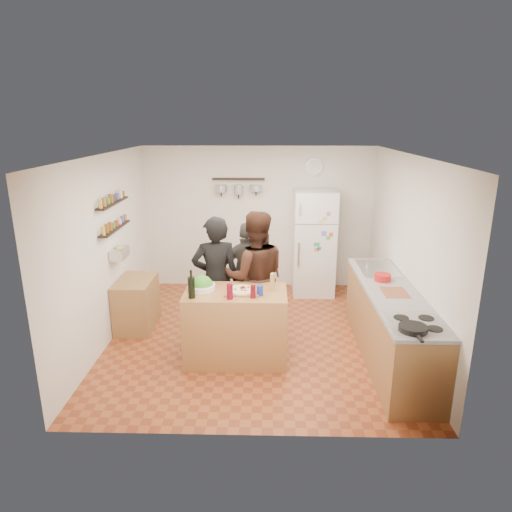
{
  "coord_description": "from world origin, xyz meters",
  "views": [
    {
      "loc": [
        0.15,
        -5.82,
        2.93
      ],
      "look_at": [
        0.0,
        0.1,
        1.15
      ],
      "focal_mm": 32.0,
      "sensor_mm": 36.0,
      "label": 1
    }
  ],
  "objects_px": {
    "skillet": "(413,328)",
    "red_bowl": "(383,277)",
    "salt_canister": "(260,290)",
    "person_back": "(248,274)",
    "salad_bowl": "(202,287)",
    "wine_bottle": "(192,288)",
    "fridge": "(314,243)",
    "pepper_mill": "(272,283)",
    "prep_island": "(236,325)",
    "counter_run": "(390,325)",
    "side_table": "(137,303)",
    "person_left": "(216,280)",
    "wall_clock": "(315,167)",
    "person_center": "(255,277)"
  },
  "relations": [
    {
      "from": "skillet",
      "to": "red_bowl",
      "type": "height_order",
      "value": "red_bowl"
    },
    {
      "from": "salt_canister",
      "to": "person_back",
      "type": "distance_m",
      "value": 1.22
    },
    {
      "from": "salad_bowl",
      "to": "wine_bottle",
      "type": "height_order",
      "value": "wine_bottle"
    },
    {
      "from": "fridge",
      "to": "pepper_mill",
      "type": "bearing_deg",
      "value": -107.55
    },
    {
      "from": "salad_bowl",
      "to": "red_bowl",
      "type": "bearing_deg",
      "value": 8.94
    },
    {
      "from": "fridge",
      "to": "skillet",
      "type": "bearing_deg",
      "value": -79.24
    },
    {
      "from": "pepper_mill",
      "to": "person_back",
      "type": "distance_m",
      "value": 1.1
    },
    {
      "from": "prep_island",
      "to": "counter_run",
      "type": "height_order",
      "value": "prep_island"
    },
    {
      "from": "salt_canister",
      "to": "side_table",
      "type": "relative_size",
      "value": 0.15
    },
    {
      "from": "salt_canister",
      "to": "person_back",
      "type": "bearing_deg",
      "value": 99.16
    },
    {
      "from": "person_left",
      "to": "fridge",
      "type": "bearing_deg",
      "value": -140.51
    },
    {
      "from": "wine_bottle",
      "to": "fridge",
      "type": "bearing_deg",
      "value": 56.94
    },
    {
      "from": "person_back",
      "to": "fridge",
      "type": "distance_m",
      "value": 1.69
    },
    {
      "from": "counter_run",
      "to": "red_bowl",
      "type": "bearing_deg",
      "value": 98.17
    },
    {
      "from": "prep_island",
      "to": "salt_canister",
      "type": "relative_size",
      "value": 10.13
    },
    {
      "from": "salad_bowl",
      "to": "person_left",
      "type": "distance_m",
      "value": 0.49
    },
    {
      "from": "prep_island",
      "to": "wall_clock",
      "type": "xyz_separation_m",
      "value": [
        1.18,
        2.69,
        1.69
      ]
    },
    {
      "from": "person_left",
      "to": "wall_clock",
      "type": "distance_m",
      "value": 2.93
    },
    {
      "from": "person_back",
      "to": "salt_canister",
      "type": "bearing_deg",
      "value": 99.69
    },
    {
      "from": "counter_run",
      "to": "skillet",
      "type": "height_order",
      "value": "skillet"
    },
    {
      "from": "person_center",
      "to": "fridge",
      "type": "distance_m",
      "value": 2.03
    },
    {
      "from": "prep_island",
      "to": "salt_canister",
      "type": "height_order",
      "value": "salt_canister"
    },
    {
      "from": "person_center",
      "to": "red_bowl",
      "type": "bearing_deg",
      "value": 167.52
    },
    {
      "from": "red_bowl",
      "to": "salt_canister",
      "type": "bearing_deg",
      "value": -161.4
    },
    {
      "from": "person_back",
      "to": "side_table",
      "type": "bearing_deg",
      "value": 6.99
    },
    {
      "from": "wine_bottle",
      "to": "red_bowl",
      "type": "distance_m",
      "value": 2.47
    },
    {
      "from": "salt_canister",
      "to": "counter_run",
      "type": "relative_size",
      "value": 0.05
    },
    {
      "from": "wine_bottle",
      "to": "skillet",
      "type": "bearing_deg",
      "value": -19.75
    },
    {
      "from": "prep_island",
      "to": "salt_canister",
      "type": "xyz_separation_m",
      "value": [
        0.3,
        -0.12,
        0.52
      ]
    },
    {
      "from": "wall_clock",
      "to": "side_table",
      "type": "distance_m",
      "value": 3.7
    },
    {
      "from": "prep_island",
      "to": "wall_clock",
      "type": "distance_m",
      "value": 3.4
    },
    {
      "from": "wine_bottle",
      "to": "red_bowl",
      "type": "relative_size",
      "value": 1.19
    },
    {
      "from": "person_left",
      "to": "red_bowl",
      "type": "xyz_separation_m",
      "value": [
        2.18,
        -0.11,
        0.09
      ]
    },
    {
      "from": "prep_island",
      "to": "skillet",
      "type": "distance_m",
      "value": 2.17
    },
    {
      "from": "fridge",
      "to": "wall_clock",
      "type": "distance_m",
      "value": 1.29
    },
    {
      "from": "counter_run",
      "to": "wall_clock",
      "type": "distance_m",
      "value": 3.22
    },
    {
      "from": "person_back",
      "to": "wall_clock",
      "type": "bearing_deg",
      "value": -122.91
    },
    {
      "from": "person_left",
      "to": "side_table",
      "type": "relative_size",
      "value": 2.18
    },
    {
      "from": "pepper_mill",
      "to": "salt_canister",
      "type": "bearing_deg",
      "value": -131.42
    },
    {
      "from": "wine_bottle",
      "to": "person_center",
      "type": "distance_m",
      "value": 1.08
    },
    {
      "from": "person_left",
      "to": "wall_clock",
      "type": "bearing_deg",
      "value": -136.01
    },
    {
      "from": "salad_bowl",
      "to": "red_bowl",
      "type": "distance_m",
      "value": 2.33
    },
    {
      "from": "salt_canister",
      "to": "person_back",
      "type": "relative_size",
      "value": 0.08
    },
    {
      "from": "person_left",
      "to": "wall_clock",
      "type": "relative_size",
      "value": 5.81
    },
    {
      "from": "salad_bowl",
      "to": "person_center",
      "type": "relative_size",
      "value": 0.18
    },
    {
      "from": "skillet",
      "to": "person_left",
      "type": "bearing_deg",
      "value": 143.53
    },
    {
      "from": "prep_island",
      "to": "skillet",
      "type": "height_order",
      "value": "skillet"
    },
    {
      "from": "skillet",
      "to": "side_table",
      "type": "xyz_separation_m",
      "value": [
        -3.34,
        1.94,
        -0.58
      ]
    },
    {
      "from": "person_back",
      "to": "wall_clock",
      "type": "height_order",
      "value": "wall_clock"
    },
    {
      "from": "wine_bottle",
      "to": "wall_clock",
      "type": "bearing_deg",
      "value": 60.01
    }
  ]
}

